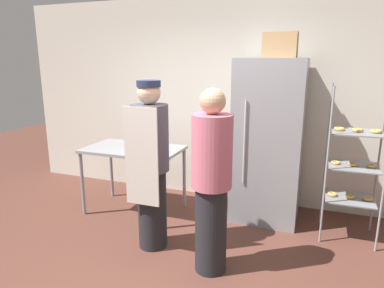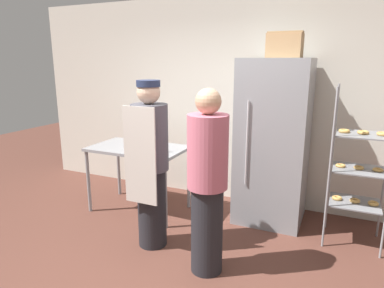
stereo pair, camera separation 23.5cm
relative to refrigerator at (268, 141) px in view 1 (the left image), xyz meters
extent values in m
plane|color=brown|center=(-0.66, -1.67, -0.99)|extent=(14.00, 14.00, 0.00)
cube|color=silver|center=(-0.66, 0.49, 0.41)|extent=(6.40, 0.12, 2.80)
cube|color=gray|center=(0.00, 0.01, 0.00)|extent=(0.79, 0.76, 1.97)
cube|color=gray|center=(0.00, -0.36, 0.02)|extent=(0.73, 0.02, 1.62)
cylinder|color=silver|center=(-0.22, -0.39, 0.05)|extent=(0.02, 0.02, 0.97)
cylinder|color=#93969B|center=(0.67, -0.46, -0.14)|extent=(0.02, 0.02, 1.70)
cylinder|color=#93969B|center=(0.67, 0.02, -0.14)|extent=(0.02, 0.02, 1.70)
cylinder|color=#93969B|center=(1.22, 0.02, -0.14)|extent=(0.02, 0.02, 1.70)
cube|color=gray|center=(0.95, -0.22, -0.53)|extent=(0.51, 0.44, 0.01)
torus|color=#DBA351|center=(0.77, -0.22, -0.51)|extent=(0.11, 0.11, 0.04)
torus|color=#DBA351|center=(0.95, -0.22, -0.51)|extent=(0.11, 0.11, 0.04)
torus|color=#DBA351|center=(1.12, -0.22, -0.51)|extent=(0.11, 0.11, 0.04)
cube|color=gray|center=(0.95, -0.22, -0.16)|extent=(0.51, 0.44, 0.01)
torus|color=#DBA351|center=(0.77, -0.22, -0.13)|extent=(0.10, 0.10, 0.03)
torus|color=#DBA351|center=(0.95, -0.22, -0.13)|extent=(0.10, 0.10, 0.03)
torus|color=#DBA351|center=(1.12, -0.22, -0.13)|extent=(0.10, 0.10, 0.03)
cube|color=gray|center=(0.95, -0.22, 0.22)|extent=(0.51, 0.44, 0.01)
torus|color=#DBA351|center=(0.77, -0.22, 0.24)|extent=(0.11, 0.11, 0.03)
torus|color=#DBA351|center=(0.95, -0.22, 0.24)|extent=(0.11, 0.11, 0.03)
torus|color=#DBA351|center=(1.12, -0.22, 0.24)|extent=(0.11, 0.11, 0.03)
cube|color=gray|center=(-1.63, -0.45, -0.14)|extent=(1.22, 0.73, 0.04)
cylinder|color=gray|center=(-2.20, -0.78, -0.57)|extent=(0.04, 0.04, 0.82)
cylinder|color=gray|center=(-1.06, -0.78, -0.57)|extent=(0.04, 0.04, 0.82)
cylinder|color=gray|center=(-2.20, -0.12, -0.57)|extent=(0.04, 0.04, 0.82)
cylinder|color=gray|center=(-1.06, -0.12, -0.57)|extent=(0.04, 0.04, 0.82)
cube|color=white|center=(-1.36, -0.68, -0.10)|extent=(0.24, 0.19, 0.05)
cube|color=white|center=(-1.36, -0.58, 0.02)|extent=(0.24, 0.01, 0.19)
torus|color=#669EC6|center=(-1.42, -0.71, -0.06)|extent=(0.08, 0.08, 0.02)
torus|color=#669EC6|center=(-1.36, -0.71, -0.06)|extent=(0.08, 0.08, 0.02)
torus|color=#669EC6|center=(-1.30, -0.71, -0.06)|extent=(0.08, 0.08, 0.02)
torus|color=#669EC6|center=(-1.42, -0.64, -0.06)|extent=(0.08, 0.08, 0.02)
torus|color=#669EC6|center=(-1.36, -0.64, -0.06)|extent=(0.08, 0.08, 0.02)
cylinder|color=black|center=(-1.67, -0.32, -0.08)|extent=(0.14, 0.14, 0.09)
cylinder|color=#B2BCC1|center=(-1.67, -0.32, 0.04)|extent=(0.11, 0.11, 0.15)
cylinder|color=black|center=(-1.67, -0.32, 0.13)|extent=(0.11, 0.11, 0.02)
cube|color=tan|center=(0.08, -0.08, 1.12)|extent=(0.37, 0.27, 0.26)
cube|color=#A58057|center=(0.08, -0.08, 1.26)|extent=(0.38, 0.14, 0.02)
cylinder|color=#232328|center=(-1.02, -1.16, -0.56)|extent=(0.30, 0.30, 0.85)
cylinder|color=#4C4C56|center=(-1.02, -1.16, 0.20)|extent=(0.37, 0.37, 0.67)
sphere|color=beige|center=(-1.02, -1.16, 0.65)|extent=(0.23, 0.23, 0.23)
cube|color=beige|center=(-1.02, -1.36, 0.05)|extent=(0.35, 0.02, 0.97)
cylinder|color=#232D4C|center=(-1.02, -1.16, 0.74)|extent=(0.24, 0.24, 0.06)
cylinder|color=#232328|center=(-0.31, -1.36, -0.57)|extent=(0.30, 0.30, 0.83)
cylinder|color=#C6667A|center=(-0.31, -1.36, 0.18)|extent=(0.37, 0.37, 0.66)
sphere|color=tan|center=(-0.31, -1.36, 0.62)|extent=(0.23, 0.23, 0.23)
camera|label=1|loc=(0.54, -4.15, 0.96)|focal=32.00mm
camera|label=2|loc=(0.76, -4.06, 0.96)|focal=32.00mm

